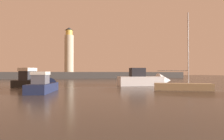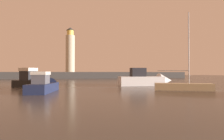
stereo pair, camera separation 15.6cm
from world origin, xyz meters
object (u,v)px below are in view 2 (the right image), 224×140
(sailboat_moored, at_px, (183,86))
(lighthouse, at_px, (70,51))
(motorboat_0, at_px, (148,80))
(motorboat_3, at_px, (35,82))
(motorboat_4, at_px, (46,85))

(sailboat_moored, bearing_deg, lighthouse, 106.55)
(motorboat_0, relative_size, motorboat_3, 1.33)
(lighthouse, distance_m, sailboat_moored, 51.55)
(motorboat_4, height_order, sailboat_moored, sailboat_moored)
(lighthouse, distance_m, motorboat_4, 47.41)
(motorboat_3, relative_size, motorboat_4, 0.93)
(lighthouse, xyz_separation_m, motorboat_4, (-1.68, -46.43, -9.43))
(lighthouse, relative_size, motorboat_0, 1.80)
(lighthouse, bearing_deg, motorboat_3, -95.46)
(lighthouse, xyz_separation_m, motorboat_0, (13.42, -40.15, -9.16))
(motorboat_3, distance_m, motorboat_4, 5.80)
(motorboat_0, bearing_deg, sailboat_moored, -83.15)
(lighthouse, height_order, motorboat_0, lighthouse)
(motorboat_0, xyz_separation_m, sailboat_moored, (1.01, -8.40, -0.45))
(lighthouse, height_order, motorboat_4, lighthouse)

